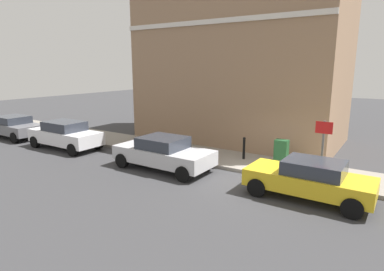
% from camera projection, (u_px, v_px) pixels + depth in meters
% --- Properties ---
extents(ground, '(80.00, 80.00, 0.00)m').
position_uv_depth(ground, '(254.00, 180.00, 12.61)').
color(ground, '#38383A').
extents(sidewalk, '(2.67, 30.00, 0.15)m').
position_uv_depth(sidewalk, '(163.00, 148.00, 17.32)').
color(sidewalk, gray).
rests_on(sidewalk, ground).
extents(corner_building, '(6.80, 11.28, 9.85)m').
position_uv_depth(corner_building, '(242.00, 57.00, 18.89)').
color(corner_building, '#937256').
rests_on(corner_building, ground).
extents(car_yellow, '(1.85, 4.10, 1.35)m').
position_uv_depth(car_yellow, '(309.00, 179.00, 10.73)').
color(car_yellow, gold).
rests_on(car_yellow, ground).
extents(car_silver, '(1.99, 4.40, 1.42)m').
position_uv_depth(car_silver, '(163.00, 153.00, 13.89)').
color(car_silver, '#B7B7BC').
rests_on(car_silver, ground).
extents(car_white, '(1.85, 4.32, 1.49)m').
position_uv_depth(car_white, '(65.00, 135.00, 17.40)').
color(car_white, silver).
rests_on(car_white, ground).
extents(car_grey, '(1.91, 4.41, 1.36)m').
position_uv_depth(car_grey, '(13.00, 126.00, 20.17)').
color(car_grey, slate).
rests_on(car_grey, ground).
extents(utility_cabinet, '(0.46, 0.61, 1.15)m').
position_uv_depth(utility_cabinet, '(281.00, 154.00, 13.89)').
color(utility_cabinet, '#1E4C28').
rests_on(utility_cabinet, sidewalk).
extents(bollard_near_cabinet, '(0.14, 0.14, 1.04)m').
position_uv_depth(bollard_near_cabinet, '(244.00, 147.00, 14.92)').
color(bollard_near_cabinet, black).
rests_on(bollard_near_cabinet, sidewalk).
extents(street_sign, '(0.08, 0.60, 2.30)m').
position_uv_depth(street_sign, '(323.00, 142.00, 11.79)').
color(street_sign, '#59595B').
rests_on(street_sign, sidewalk).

